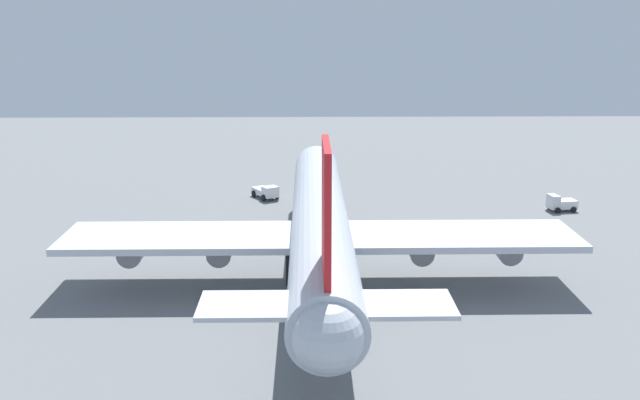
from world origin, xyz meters
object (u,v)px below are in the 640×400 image
(cargo_airplane, at_px, (320,222))
(pushback_tractor, at_px, (159,238))
(safety_cone_nose, at_px, (312,206))
(maintenance_van, at_px, (266,192))
(baggage_tug, at_px, (561,203))

(cargo_airplane, height_order, pushback_tractor, cargo_airplane)
(safety_cone_nose, bearing_deg, pushback_tractor, 133.10)
(pushback_tractor, relative_size, safety_cone_nose, 7.69)
(maintenance_van, height_order, baggage_tug, baggage_tug)
(pushback_tractor, bearing_deg, baggage_tug, -74.44)
(maintenance_van, height_order, safety_cone_nose, maintenance_van)
(cargo_airplane, bearing_deg, baggage_tug, -53.15)
(cargo_airplane, bearing_deg, maintenance_van, 12.51)
(cargo_airplane, distance_m, baggage_tug, 44.75)
(pushback_tractor, height_order, maintenance_van, maintenance_van)
(pushback_tractor, relative_size, maintenance_van, 0.77)
(cargo_airplane, height_order, maintenance_van, cargo_airplane)
(maintenance_van, bearing_deg, safety_cone_nose, -129.12)
(cargo_airplane, bearing_deg, safety_cone_nose, 1.35)
(cargo_airplane, height_order, safety_cone_nose, cargo_airplane)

